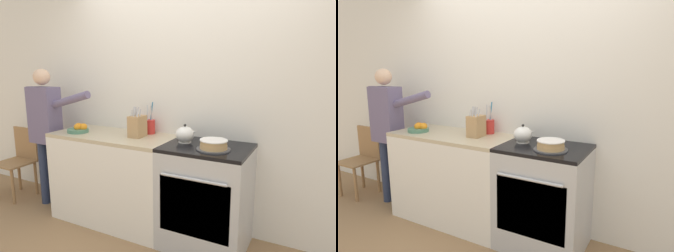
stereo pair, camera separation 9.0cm
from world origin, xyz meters
The scene contains 11 objects.
ground_plane centered at (0.00, 0.00, 0.00)m, with size 16.00×16.00×0.00m, color #93704C.
wall_back centered at (0.00, 0.61, 1.30)m, with size 8.00×0.04×2.60m.
counter_cabinet centered at (-0.69, 0.30, 0.46)m, with size 1.28×0.59×0.93m.
stove_range centered at (0.32, 0.29, 0.47)m, with size 0.75×0.62×0.93m.
layer_cake centered at (0.41, 0.21, 0.97)m, with size 0.28×0.28×0.08m.
tea_kettle centered at (0.09, 0.33, 1.00)m, with size 0.21×0.17×0.17m.
knife_block centered at (-0.41, 0.32, 1.04)m, with size 0.13×0.17×0.30m.
utensil_crock centered at (-0.38, 0.50, 1.01)m, with size 0.11×0.11×0.33m.
fruit_bowl centered at (-1.07, 0.21, 0.97)m, with size 0.22×0.22×0.10m.
person_baker centered at (-1.58, 0.23, 0.94)m, with size 0.91×0.20×1.59m.
dining_chair centered at (-2.14, 0.27, 0.49)m, with size 0.40×0.40×0.85m.
Camera 1 is at (1.17, -2.08, 1.60)m, focal length 32.00 mm.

